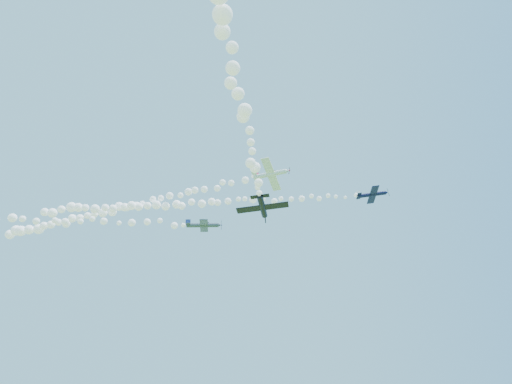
# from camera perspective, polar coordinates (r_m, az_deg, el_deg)

# --- Properties ---
(plane_white) EXTENTS (7.99, 8.26, 2.89)m
(plane_white) POSITION_cam_1_polar(r_m,az_deg,el_deg) (86.17, 2.02, 2.40)
(plane_white) COLOR white
(smoke_trail_white) EXTENTS (64.59, 20.90, 3.32)m
(smoke_trail_white) POSITION_cam_1_polar(r_m,az_deg,el_deg) (101.10, -17.67, -2.14)
(smoke_trail_white) COLOR white
(plane_navy) EXTENTS (7.11, 7.30, 2.02)m
(plane_navy) POSITION_cam_1_polar(r_m,az_deg,el_deg) (92.83, 15.28, -0.31)
(plane_navy) COLOR #0C0F37
(smoke_trail_navy) EXTENTS (70.54, 3.13, 2.76)m
(smoke_trail_navy) POSITION_cam_1_polar(r_m,az_deg,el_deg) (92.89, -7.90, -1.51)
(smoke_trail_navy) COLOR white
(plane_grey) EXTENTS (7.30, 7.60, 2.17)m
(plane_grey) POSITION_cam_1_polar(r_m,az_deg,el_deg) (84.84, -6.98, -4.41)
(plane_grey) COLOR #3C4758
(plane_black) EXTENTS (7.61, 7.31, 1.94)m
(plane_black) POSITION_cam_1_polar(r_m,az_deg,el_deg) (61.70, 0.86, -1.98)
(plane_black) COLOR black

